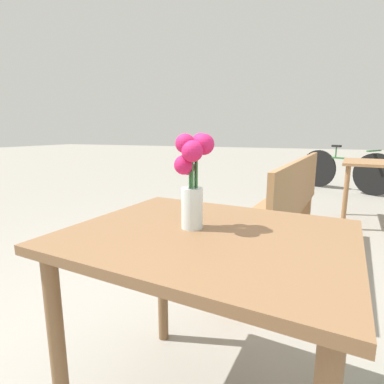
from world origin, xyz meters
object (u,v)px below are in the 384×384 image
object	(u,v)px
bicycle	(344,170)
table_front	(208,263)
bench_near	(286,208)
table_back	(378,172)
flower_vase	(193,175)

from	to	relation	value
bicycle	table_front	bearing A→B (deg)	-99.04
bench_near	bicycle	distance (m)	3.69
table_front	bench_near	xyz separation A→B (m)	(0.12, 1.47, -0.15)
table_front	bench_near	world-z (taller)	bench_near
bench_near	table_back	world-z (taller)	bench_near
flower_vase	bench_near	size ratio (longest dim) A/B	0.18
table_back	table_front	bearing A→B (deg)	-108.09
bench_near	table_back	size ratio (longest dim) A/B	2.04
bench_near	bicycle	size ratio (longest dim) A/B	1.18
flower_vase	table_back	distance (m)	3.14
flower_vase	bench_near	bearing A→B (deg)	82.90
table_back	bicycle	world-z (taller)	bicycle
bicycle	flower_vase	bearing A→B (deg)	-99.72
bench_near	table_back	distance (m)	1.71
table_front	bench_near	distance (m)	1.49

